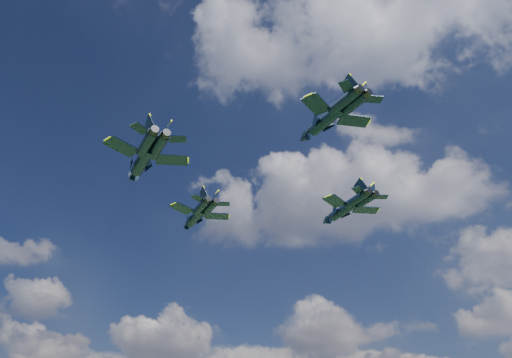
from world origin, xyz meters
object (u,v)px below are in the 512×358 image
(jet_lead, at_px, (195,217))
(jet_right, at_px, (342,211))
(jet_left, at_px, (142,162))
(jet_slot, at_px, (324,121))

(jet_lead, distance_m, jet_right, 29.92)
(jet_left, distance_m, jet_right, 40.95)
(jet_left, height_order, jet_slot, jet_slot)
(jet_left, bearing_deg, jet_right, 4.14)
(jet_lead, bearing_deg, jet_left, -128.78)
(jet_left, relative_size, jet_right, 1.02)
(jet_left, xyz_separation_m, jet_right, (25.35, 32.08, 2.28))
(jet_lead, bearing_deg, jet_slot, -84.63)
(jet_right, bearing_deg, jet_slot, -132.49)
(jet_left, bearing_deg, jet_lead, 51.10)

